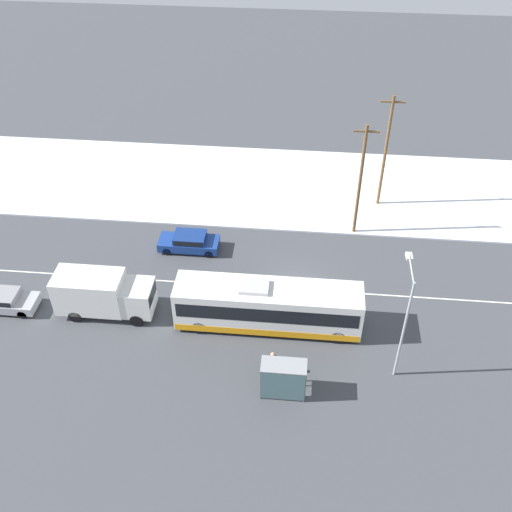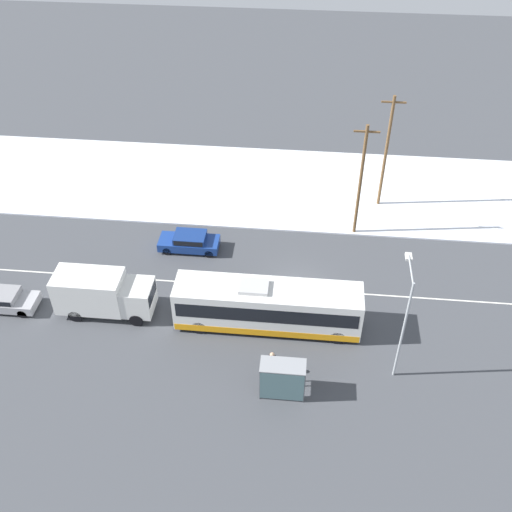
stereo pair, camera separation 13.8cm
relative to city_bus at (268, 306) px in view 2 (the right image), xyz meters
The scene contains 12 objects.
ground_plane 4.20m from the city_bus, 63.75° to the left, with size 120.00×120.00×0.00m, color #424449.
snow_lot 16.31m from the city_bus, 83.95° to the left, with size 80.00×12.32×0.12m.
lane_marking_center 4.20m from the city_bus, 63.75° to the left, with size 60.00×0.12×0.00m.
city_bus is the anchor object (origin of this frame).
box_truck 10.68m from the city_bus, behind, with size 6.28×2.30×3.02m.
sedan_car 9.58m from the city_bus, 131.81° to the left, with size 4.41×1.80×1.36m.
parked_car_near_truck 17.51m from the city_bus, behind, with size 4.50×1.80×1.30m.
pedestrian_at_stop 4.02m from the city_bus, 81.41° to the right, with size 0.63×0.28×1.76m.
bus_shelter 5.70m from the city_bus, 76.94° to the right, with size 2.55×1.20×2.40m.
streetlamp 8.77m from the city_bus, 19.84° to the right, with size 0.36×2.77×7.30m.
utility_pole_roadside 12.26m from the city_bus, 60.76° to the left, with size 1.80×0.24×9.10m.
utility_pole_snowlot 16.68m from the city_bus, 61.32° to the left, with size 1.80×0.24×9.46m.
Camera 2 is at (0.22, -30.24, 27.95)m, focal length 42.00 mm.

